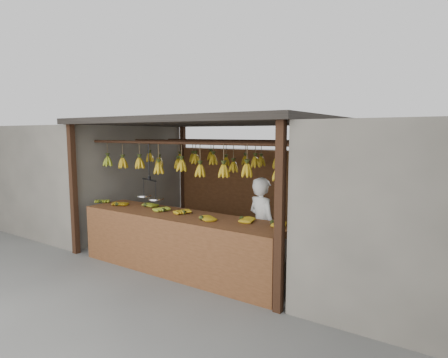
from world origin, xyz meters
The scene contains 9 objects.
ground centered at (0.00, 0.00, 0.00)m, with size 80.00×80.00×0.00m, color #5B5B57.
stall centered at (0.00, 0.33, 1.97)m, with size 4.30×3.30×2.40m.
neighbor_left centered at (-3.60, 0.00, 1.15)m, with size 3.00×3.00×2.30m, color slate.
neighbor_right centered at (3.60, 0.00, 1.15)m, with size 3.00×3.00×2.30m, color slate.
counter centered at (0.14, -1.23, 0.71)m, with size 3.69×0.81×0.96m.
hanging_bananas centered at (0.01, 0.00, 1.63)m, with size 3.62×2.24×0.40m.
balance_scale centered at (-0.63, -1.00, 1.14)m, with size 0.65×0.37×0.93m.
vendor centered at (1.25, -0.53, 0.75)m, with size 0.55×0.36×1.50m, color white.
bag_bundles centered at (1.94, 1.35, 0.97)m, with size 0.08×0.26×1.25m.
Camera 1 is at (3.86, -5.43, 2.15)m, focal length 30.00 mm.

